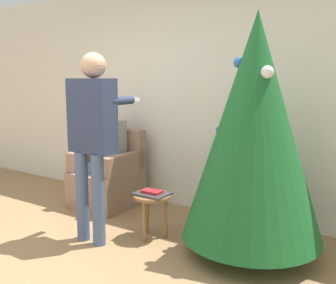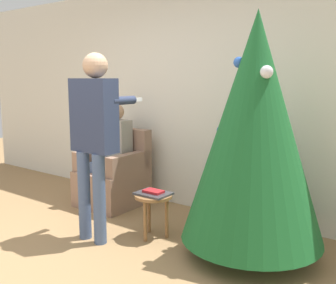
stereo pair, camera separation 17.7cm
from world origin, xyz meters
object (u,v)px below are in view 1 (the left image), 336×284
at_px(christmas_tree, 254,128).
at_px(armchair, 109,179).
at_px(person_seated, 107,151).
at_px(side_stool, 152,202).
at_px(person_standing, 92,129).

xyz_separation_m(christmas_tree, armchair, (-2.01, 0.34, -0.81)).
distance_m(christmas_tree, armchair, 2.20).
bearing_deg(person_seated, christmas_tree, -8.80).
distance_m(armchair, side_stool, 1.19).
bearing_deg(christmas_tree, armchair, 170.52).
xyz_separation_m(armchair, side_stool, (1.06, -0.53, 0.03)).
xyz_separation_m(christmas_tree, person_seated, (-2.01, 0.31, -0.45)).
relative_size(person_seated, side_stool, 2.87).
height_order(armchair, side_stool, armchair).
bearing_deg(person_seated, person_standing, -53.96).
bearing_deg(christmas_tree, side_stool, -168.39).
height_order(christmas_tree, armchair, christmas_tree).
xyz_separation_m(christmas_tree, side_stool, (-0.95, -0.20, -0.78)).
xyz_separation_m(person_standing, side_stool, (0.42, 0.36, -0.74)).
height_order(person_standing, side_stool, person_standing).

